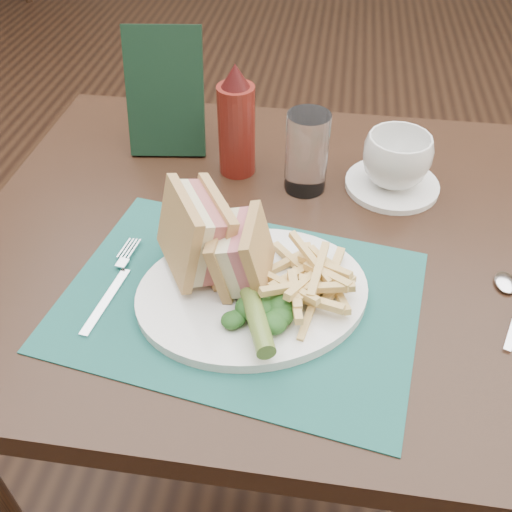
{
  "coord_description": "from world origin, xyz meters",
  "views": [
    {
      "loc": [
        0.07,
        -1.14,
        1.29
      ],
      "look_at": [
        -0.01,
        -0.61,
        0.8
      ],
      "focal_mm": 40.0,
      "sensor_mm": 36.0,
      "label": 1
    }
  ],
  "objects_px": {
    "ketchup_bottle": "(236,121)",
    "sandwich_half_a": "(179,236)",
    "saucer": "(392,185)",
    "table_main": "(271,381)",
    "drinking_glass": "(307,153)",
    "coffee_cup": "(397,160)",
    "sandwich_half_b": "(225,251)",
    "check_presenter": "(165,93)",
    "plate": "(253,293)",
    "placemat": "(240,300)"
  },
  "relations": [
    {
      "from": "plate",
      "to": "check_presenter",
      "type": "relative_size",
      "value": 1.42
    },
    {
      "from": "sandwich_half_b",
      "to": "drinking_glass",
      "type": "distance_m",
      "value": 0.26
    },
    {
      "from": "plate",
      "to": "sandwich_half_b",
      "type": "distance_m",
      "value": 0.07
    },
    {
      "from": "table_main",
      "to": "plate",
      "type": "relative_size",
      "value": 3.0
    },
    {
      "from": "ketchup_bottle",
      "to": "coffee_cup",
      "type": "bearing_deg",
      "value": -2.83
    },
    {
      "from": "placemat",
      "to": "sandwich_half_b",
      "type": "bearing_deg",
      "value": 135.56
    },
    {
      "from": "placemat",
      "to": "check_presenter",
      "type": "xyz_separation_m",
      "value": [
        -0.18,
        0.35,
        0.1
      ]
    },
    {
      "from": "sandwich_half_b",
      "to": "saucer",
      "type": "distance_m",
      "value": 0.35
    },
    {
      "from": "plate",
      "to": "drinking_glass",
      "type": "xyz_separation_m",
      "value": [
        0.05,
        0.26,
        0.06
      ]
    },
    {
      "from": "table_main",
      "to": "ketchup_bottle",
      "type": "xyz_separation_m",
      "value": [
        -0.08,
        0.15,
        0.47
      ]
    },
    {
      "from": "sandwich_half_a",
      "to": "placemat",
      "type": "bearing_deg",
      "value": -50.72
    },
    {
      "from": "placemat",
      "to": "plate",
      "type": "xyz_separation_m",
      "value": [
        0.02,
        0.01,
        0.01
      ]
    },
    {
      "from": "plate",
      "to": "saucer",
      "type": "height_order",
      "value": "plate"
    },
    {
      "from": "plate",
      "to": "sandwich_half_b",
      "type": "height_order",
      "value": "sandwich_half_b"
    },
    {
      "from": "coffee_cup",
      "to": "drinking_glass",
      "type": "height_order",
      "value": "drinking_glass"
    },
    {
      "from": "sandwich_half_b",
      "to": "coffee_cup",
      "type": "relative_size",
      "value": 0.89
    },
    {
      "from": "table_main",
      "to": "sandwich_half_a",
      "type": "height_order",
      "value": "sandwich_half_a"
    },
    {
      "from": "table_main",
      "to": "drinking_glass",
      "type": "bearing_deg",
      "value": 74.23
    },
    {
      "from": "coffee_cup",
      "to": "check_presenter",
      "type": "height_order",
      "value": "check_presenter"
    },
    {
      "from": "placemat",
      "to": "drinking_glass",
      "type": "xyz_separation_m",
      "value": [
        0.06,
        0.26,
        0.06
      ]
    },
    {
      "from": "table_main",
      "to": "ketchup_bottle",
      "type": "distance_m",
      "value": 0.5
    },
    {
      "from": "saucer",
      "to": "coffee_cup",
      "type": "bearing_deg",
      "value": 0.0
    },
    {
      "from": "ketchup_bottle",
      "to": "sandwich_half_a",
      "type": "bearing_deg",
      "value": -95.83
    },
    {
      "from": "saucer",
      "to": "coffee_cup",
      "type": "xyz_separation_m",
      "value": [
        0.0,
        0.0,
        0.05
      ]
    },
    {
      "from": "table_main",
      "to": "check_presenter",
      "type": "bearing_deg",
      "value": 135.68
    },
    {
      "from": "check_presenter",
      "to": "coffee_cup",
      "type": "bearing_deg",
      "value": -17.67
    },
    {
      "from": "sandwich_half_b",
      "to": "saucer",
      "type": "height_order",
      "value": "sandwich_half_b"
    },
    {
      "from": "table_main",
      "to": "placemat",
      "type": "distance_m",
      "value": 0.4
    },
    {
      "from": "sandwich_half_b",
      "to": "check_presenter",
      "type": "height_order",
      "value": "check_presenter"
    },
    {
      "from": "sandwich_half_a",
      "to": "saucer",
      "type": "xyz_separation_m",
      "value": [
        0.28,
        0.25,
        -0.07
      ]
    },
    {
      "from": "sandwich_half_a",
      "to": "check_presenter",
      "type": "bearing_deg",
      "value": 76.5
    },
    {
      "from": "sandwich_half_a",
      "to": "saucer",
      "type": "height_order",
      "value": "sandwich_half_a"
    },
    {
      "from": "placemat",
      "to": "drinking_glass",
      "type": "bearing_deg",
      "value": 76.82
    },
    {
      "from": "table_main",
      "to": "check_presenter",
      "type": "distance_m",
      "value": 0.56
    },
    {
      "from": "placemat",
      "to": "sandwich_half_a",
      "type": "bearing_deg",
      "value": 160.4
    },
    {
      "from": "sandwich_half_a",
      "to": "sandwich_half_b",
      "type": "height_order",
      "value": "sandwich_half_a"
    },
    {
      "from": "sandwich_half_a",
      "to": "drinking_glass",
      "type": "bearing_deg",
      "value": 27.5
    },
    {
      "from": "table_main",
      "to": "coffee_cup",
      "type": "bearing_deg",
      "value": 38.49
    },
    {
      "from": "sandwich_half_b",
      "to": "check_presenter",
      "type": "xyz_separation_m",
      "value": [
        -0.16,
        0.33,
        0.04
      ]
    },
    {
      "from": "plate",
      "to": "coffee_cup",
      "type": "bearing_deg",
      "value": 36.13
    },
    {
      "from": "saucer",
      "to": "ketchup_bottle",
      "type": "relative_size",
      "value": 0.81
    },
    {
      "from": "saucer",
      "to": "table_main",
      "type": "bearing_deg",
      "value": -141.51
    },
    {
      "from": "check_presenter",
      "to": "sandwich_half_b",
      "type": "bearing_deg",
      "value": -71.24
    },
    {
      "from": "plate",
      "to": "saucer",
      "type": "xyz_separation_m",
      "value": [
        0.19,
        0.28,
        -0.0
      ]
    },
    {
      "from": "check_presenter",
      "to": "plate",
      "type": "bearing_deg",
      "value": -67.42
    },
    {
      "from": "sandwich_half_b",
      "to": "check_presenter",
      "type": "relative_size",
      "value": 0.45
    },
    {
      "from": "sandwich_half_b",
      "to": "drinking_glass",
      "type": "xyz_separation_m",
      "value": [
        0.08,
        0.24,
        -0.0
      ]
    },
    {
      "from": "placemat",
      "to": "check_presenter",
      "type": "relative_size",
      "value": 2.13
    },
    {
      "from": "drinking_glass",
      "to": "coffee_cup",
      "type": "bearing_deg",
      "value": 8.24
    },
    {
      "from": "sandwich_half_b",
      "to": "placemat",
      "type": "bearing_deg",
      "value": -44.33
    }
  ]
}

